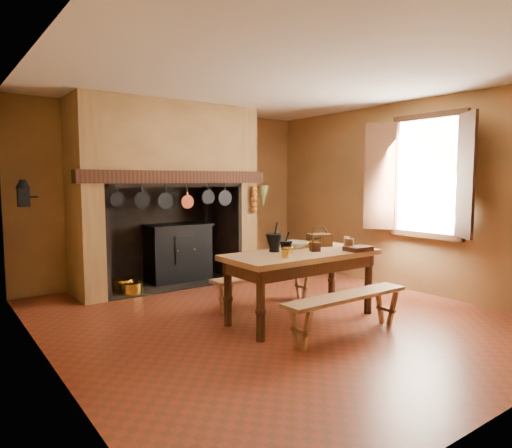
{
  "coord_description": "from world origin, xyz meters",
  "views": [
    {
      "loc": [
        -3.33,
        -4.22,
        1.64
      ],
      "look_at": [
        -0.05,
        0.3,
        1.1
      ],
      "focal_mm": 32.0,
      "sensor_mm": 36.0,
      "label": 1
    }
  ],
  "objects_px": {
    "iron_range": "(178,252)",
    "bench_front": "(347,305)",
    "coffee_grinder": "(315,246)",
    "mixing_bowl": "(295,245)",
    "wicker_basket": "(319,239)",
    "work_table": "(301,263)"
  },
  "relations": [
    {
      "from": "bench_front",
      "to": "iron_range",
      "type": "bearing_deg",
      "value": 94.0
    },
    {
      "from": "coffee_grinder",
      "to": "wicker_basket",
      "type": "bearing_deg",
      "value": 63.39
    },
    {
      "from": "iron_range",
      "to": "work_table",
      "type": "relative_size",
      "value": 0.86
    },
    {
      "from": "bench_front",
      "to": "coffee_grinder",
      "type": "distance_m",
      "value": 0.87
    },
    {
      "from": "wicker_basket",
      "to": "iron_range",
      "type": "bearing_deg",
      "value": 126.3
    },
    {
      "from": "work_table",
      "to": "bench_front",
      "type": "distance_m",
      "value": 0.8
    },
    {
      "from": "coffee_grinder",
      "to": "mixing_bowl",
      "type": "xyz_separation_m",
      "value": [
        -0.01,
        0.34,
        -0.02
      ]
    },
    {
      "from": "work_table",
      "to": "bench_front",
      "type": "bearing_deg",
      "value": -90.0
    },
    {
      "from": "bench_front",
      "to": "work_table",
      "type": "bearing_deg",
      "value": 90.0
    },
    {
      "from": "mixing_bowl",
      "to": "work_table",
      "type": "bearing_deg",
      "value": -117.69
    },
    {
      "from": "coffee_grinder",
      "to": "iron_range",
      "type": "bearing_deg",
      "value": 122.16
    },
    {
      "from": "iron_range",
      "to": "bench_front",
      "type": "distance_m",
      "value": 3.45
    },
    {
      "from": "wicker_basket",
      "to": "bench_front",
      "type": "bearing_deg",
      "value": -98.93
    },
    {
      "from": "bench_front",
      "to": "wicker_basket",
      "type": "height_order",
      "value": "wicker_basket"
    },
    {
      "from": "mixing_bowl",
      "to": "wicker_basket",
      "type": "bearing_deg",
      "value": -9.12
    },
    {
      "from": "work_table",
      "to": "bench_front",
      "type": "xyz_separation_m",
      "value": [
        -0.0,
        -0.72,
        -0.34
      ]
    },
    {
      "from": "wicker_basket",
      "to": "mixing_bowl",
      "type": "bearing_deg",
      "value": -169.75
    },
    {
      "from": "work_table",
      "to": "coffee_grinder",
      "type": "bearing_deg",
      "value": -16.14
    },
    {
      "from": "bench_front",
      "to": "coffee_grinder",
      "type": "relative_size",
      "value": 9.59
    },
    {
      "from": "iron_range",
      "to": "work_table",
      "type": "xyz_separation_m",
      "value": [
        0.24,
        -2.72,
        0.19
      ]
    },
    {
      "from": "bench_front",
      "to": "mixing_bowl",
      "type": "height_order",
      "value": "mixing_bowl"
    },
    {
      "from": "coffee_grinder",
      "to": "mixing_bowl",
      "type": "relative_size",
      "value": 0.51
    }
  ]
}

